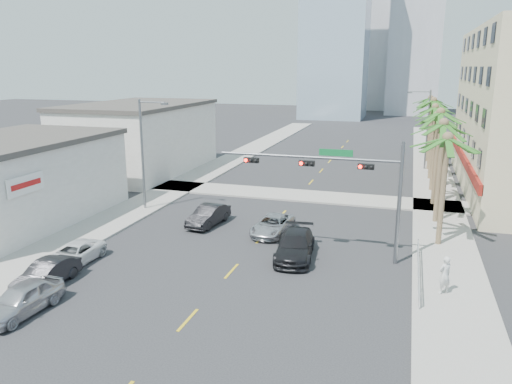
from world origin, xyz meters
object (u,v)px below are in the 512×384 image
car_parked_near (22,299)px  car_parked_far (73,254)px  car_lane_right (295,246)px  car_lane_center (273,225)px  traffic_signal_mast (345,178)px  car_parked_mid (46,274)px  pedestrian (445,275)px  car_lane_left (208,215)px

car_parked_near → car_parked_far: bearing=108.4°
car_lane_right → car_parked_near: bearing=-141.3°
car_parked_near → car_parked_far: 6.18m
car_parked_far → car_lane_center: car_lane_center is taller
traffic_signal_mast → car_parked_near: (-13.58, -11.67, -4.31)m
car_parked_near → car_parked_mid: 3.08m
car_parked_near → pedestrian: pedestrian is taller
car_parked_far → car_lane_right: bearing=21.0°
traffic_signal_mast → car_parked_mid: size_ratio=2.66×
traffic_signal_mast → car_lane_right: size_ratio=2.07×
car_parked_mid → pedestrian: bearing=14.6°
pedestrian → traffic_signal_mast: bearing=-71.2°
car_lane_right → car_parked_mid: bearing=-152.5°
car_parked_near → car_lane_left: 15.76m
car_parked_near → pedestrian: size_ratio=2.18×
traffic_signal_mast → car_parked_far: (-15.18, -5.71, -4.44)m
car_parked_near → pedestrian: 20.89m
traffic_signal_mast → pedestrian: (5.73, -3.73, -3.90)m
car_parked_far → car_lane_center: size_ratio=0.95×
car_lane_center → car_parked_mid: bearing=-123.6°
car_lane_right → pedestrian: 8.99m
car_parked_near → car_parked_mid: bearing=112.5°
car_lane_left → car_parked_mid: bearing=-101.6°
car_parked_near → pedestrian: bearing=25.7°
traffic_signal_mast → car_lane_right: 5.15m
traffic_signal_mast → pedestrian: bearing=-33.1°
car_parked_mid → car_parked_near: bearing=-70.2°
car_parked_near → car_lane_right: 15.35m
car_lane_center → car_lane_right: size_ratio=0.87×
car_lane_left → car_lane_center: car_lane_left is taller
car_parked_far → car_lane_left: (4.80, 9.47, 0.12)m
car_parked_far → car_parked_mid: bearing=-79.6°
traffic_signal_mast → pedestrian: traffic_signal_mast is taller
car_parked_mid → car_lane_right: size_ratio=0.78×
car_parked_near → car_parked_mid: size_ratio=1.05×
car_lane_left → car_lane_center: 5.15m
car_parked_far → pedestrian: pedestrian is taller
car_parked_far → car_lane_center: (9.91, 8.88, 0.03)m
car_lane_right → pedestrian: size_ratio=2.67×
car_parked_mid → car_parked_far: 3.11m
car_parked_far → car_lane_left: car_lane_left is taller
traffic_signal_mast → car_parked_near: 18.42m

